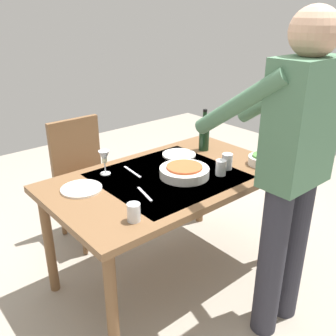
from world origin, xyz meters
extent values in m
plane|color=#9E9384|center=(0.00, 0.00, 0.00)|extent=(6.00, 6.00, 0.00)
cube|color=brown|center=(0.00, 0.00, 0.71)|extent=(1.45, 0.85, 0.04)
cube|color=beige|center=(0.00, 0.00, 0.73)|extent=(0.80, 0.72, 0.00)
cylinder|color=brown|center=(-0.65, -0.36, 0.35)|extent=(0.06, 0.06, 0.69)
cylinder|color=brown|center=(0.65, -0.36, 0.35)|extent=(0.06, 0.06, 0.69)
cylinder|color=brown|center=(-0.65, 0.36, 0.35)|extent=(0.06, 0.06, 0.69)
cylinder|color=brown|center=(0.65, 0.36, 0.35)|extent=(0.06, 0.06, 0.69)
cube|color=#523019|center=(0.15, -0.73, 0.45)|extent=(0.40, 0.40, 0.04)
cube|color=brown|center=(0.15, -0.91, 0.70)|extent=(0.40, 0.04, 0.45)
cylinder|color=brown|center=(-0.02, -0.90, 0.23)|extent=(0.04, 0.04, 0.43)
cylinder|color=brown|center=(0.32, -0.90, 0.23)|extent=(0.04, 0.04, 0.43)
cylinder|color=brown|center=(-0.02, -0.56, 0.23)|extent=(0.04, 0.04, 0.43)
cylinder|color=brown|center=(0.32, -0.56, 0.23)|extent=(0.04, 0.04, 0.43)
cylinder|color=#2D2D38|center=(-0.11, 0.71, 0.44)|extent=(0.14, 0.14, 0.88)
cylinder|color=#2D2D38|center=(-0.31, 0.71, 0.44)|extent=(0.14, 0.14, 0.88)
cube|color=#4C7556|center=(-0.21, 0.71, 1.18)|extent=(0.36, 0.20, 0.60)
sphere|color=tan|center=(-0.21, 0.71, 1.58)|extent=(0.22, 0.22, 0.22)
cylinder|color=#4C7556|center=(-0.04, 0.47, 1.25)|extent=(0.08, 0.52, 0.40)
cylinder|color=#4C7556|center=(-0.38, 0.47, 1.25)|extent=(0.08, 0.52, 0.40)
cylinder|color=black|center=(-0.48, -0.18, 0.83)|extent=(0.07, 0.07, 0.20)
cylinder|color=black|center=(-0.48, -0.18, 0.97)|extent=(0.03, 0.03, 0.08)
cylinder|color=black|center=(-0.48, -0.18, 1.02)|extent=(0.03, 0.03, 0.02)
cylinder|color=white|center=(0.28, -0.27, 0.74)|extent=(0.06, 0.06, 0.01)
cylinder|color=white|center=(0.28, -0.27, 0.77)|extent=(0.01, 0.01, 0.07)
cone|color=white|center=(0.28, -0.27, 0.85)|extent=(0.07, 0.07, 0.07)
cylinder|color=beige|center=(0.28, -0.27, 0.82)|extent=(0.03, 0.03, 0.03)
cylinder|color=silver|center=(-0.25, 0.20, 0.78)|extent=(0.06, 0.06, 0.09)
cylinder|color=silver|center=(0.46, 0.29, 0.78)|extent=(0.06, 0.06, 0.09)
cylinder|color=silver|center=(-0.35, 0.16, 0.78)|extent=(0.07, 0.07, 0.10)
cylinder|color=white|center=(-0.07, 0.07, 0.76)|extent=(0.30, 0.30, 0.05)
cylinder|color=#C6562D|center=(-0.07, 0.07, 0.78)|extent=(0.22, 0.22, 0.03)
cylinder|color=white|center=(-0.58, 0.26, 0.76)|extent=(0.18, 0.18, 0.05)
cylinder|color=#4C843D|center=(-0.58, 0.26, 0.78)|extent=(0.13, 0.13, 0.03)
cylinder|color=white|center=(0.49, -0.17, 0.74)|extent=(0.23, 0.23, 0.01)
cylinder|color=white|center=(-0.27, -0.21, 0.74)|extent=(0.23, 0.23, 0.01)
cube|color=silver|center=(0.14, -0.18, 0.74)|extent=(0.04, 0.20, 0.00)
cube|color=silver|center=(0.26, 0.11, 0.74)|extent=(0.06, 0.18, 0.00)
camera|label=1|loc=(1.34, 1.57, 1.67)|focal=40.00mm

